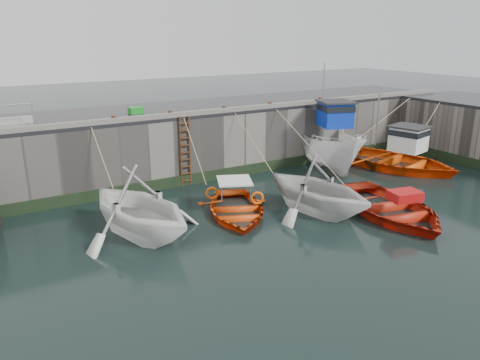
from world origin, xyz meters
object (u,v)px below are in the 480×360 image
bollard_a (114,119)px  bollard_c (224,109)px  boat_near_navy (389,215)px  bollard_d (270,105)px  ladder (185,152)px  bollard_b (170,114)px  boat_near_blue (236,214)px  boat_near_white (140,234)px  boat_near_blacktrim (316,211)px  fish_crate (136,110)px  bollard_e (320,100)px  boat_far_orange (396,160)px  boat_far_white (329,146)px

bollard_a → bollard_c: same height
boat_near_navy → bollard_d: (-0.38, 7.63, 3.30)m
boat_near_navy → bollard_d: bearing=105.9°
ladder → bollard_c: size_ratio=11.43×
ladder → bollard_b: (-0.50, 0.34, 1.71)m
boat_near_blue → bollard_d: bearing=68.2°
boat_near_white → boat_near_blacktrim: (6.66, -1.46, 0.00)m
bollard_b → bollard_d: bearing=0.0°
boat_near_white → fish_crate: 7.28m
bollard_c → bollard_e: size_ratio=1.00×
boat_near_blacktrim → boat_near_navy: 2.80m
boat_near_white → boat_far_orange: size_ratio=0.70×
boat_far_orange → bollard_a: size_ratio=26.60×
ladder → boat_near_blue: size_ratio=0.72×
boat_near_blue → fish_crate: (-1.64, 6.21, 3.31)m
boat_near_navy → boat_far_white: 7.07m
bollard_b → boat_near_navy: bearing=-53.3°
ladder → fish_crate: bearing=126.7°
bollard_a → bollard_c: (5.20, 0.00, 0.00)m
fish_crate → bollard_b: size_ratio=2.27×
boat_near_white → bollard_e: size_ratio=18.54×
boat_near_white → bollard_a: (0.68, 4.45, 3.30)m
boat_far_white → bollard_c: boat_far_white is taller
fish_crate → bollard_d: 6.50m
bollard_b → bollard_c: 2.70m
boat_far_white → boat_far_orange: size_ratio=0.95×
bollard_c → boat_far_white: bearing=-11.7°
ladder → boat_near_navy: (5.18, -7.30, -1.59)m
boat_far_orange → bollard_e: (-2.54, 3.22, 2.87)m
fish_crate → bollard_e: 9.63m
ladder → boat_near_white: ladder is taller
bollard_a → boat_near_white: bearing=-98.7°
bollard_b → bollard_c: size_ratio=1.00×
boat_near_white → ladder: bearing=33.5°
ladder → boat_near_blacktrim: size_ratio=0.65×
boat_near_blue → boat_near_blacktrim: (2.83, -1.36, 0.00)m
fish_crate → bollard_d: (6.29, -1.66, -0.01)m
boat_far_white → bollard_a: boat_far_white is taller
boat_near_white → boat_near_navy: size_ratio=0.92×
bollard_c → bollard_e: (5.80, 0.00, 0.00)m
bollard_a → bollard_b: bearing=0.0°
bollard_a → bollard_d: bearing=0.0°
boat_near_navy → bollard_a: 11.67m
bollard_c → ladder: bearing=-171.3°
boat_far_white → bollard_c: size_ratio=25.28×
boat_near_blacktrim → ladder: bearing=108.4°
boat_near_white → boat_far_white: boat_far_white is taller
boat_far_orange → bollard_a: bearing=153.0°
boat_near_blacktrim → boat_near_navy: (2.20, -1.73, 0.00)m
boat_far_orange → bollard_d: bearing=137.0°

